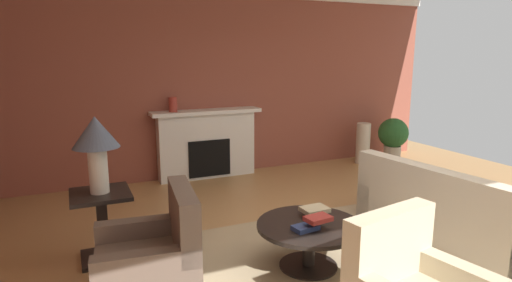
{
  "coord_description": "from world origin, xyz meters",
  "views": [
    {
      "loc": [
        -2.44,
        -3.37,
        2.03
      ],
      "look_at": [
        -0.42,
        1.18,
        1.0
      ],
      "focal_mm": 29.84,
      "sensor_mm": 36.0,
      "label": 1
    }
  ],
  "objects_px": {
    "sofa": "(452,214)",
    "side_table": "(102,221)",
    "armchair_near_window": "(152,267)",
    "vase_mantel_left": "(173,105)",
    "coffee_table": "(309,235)",
    "vase_tall_corner": "(363,143)",
    "potted_plant": "(393,136)",
    "fireplace": "(207,146)",
    "table_lamp": "(96,140)"
  },
  "relations": [
    {
      "from": "vase_tall_corner",
      "to": "potted_plant",
      "type": "bearing_deg",
      "value": -11.45
    },
    {
      "from": "fireplace",
      "to": "sofa",
      "type": "distance_m",
      "value": 3.85
    },
    {
      "from": "armchair_near_window",
      "to": "table_lamp",
      "type": "distance_m",
      "value": 1.35
    },
    {
      "from": "side_table",
      "to": "sofa",
      "type": "bearing_deg",
      "value": -17.09
    },
    {
      "from": "fireplace",
      "to": "side_table",
      "type": "distance_m",
      "value": 2.98
    },
    {
      "from": "coffee_table",
      "to": "side_table",
      "type": "distance_m",
      "value": 2.03
    },
    {
      "from": "vase_tall_corner",
      "to": "side_table",
      "type": "bearing_deg",
      "value": -156.67
    },
    {
      "from": "armchair_near_window",
      "to": "side_table",
      "type": "relative_size",
      "value": 1.36
    },
    {
      "from": "fireplace",
      "to": "sofa",
      "type": "relative_size",
      "value": 0.82
    },
    {
      "from": "coffee_table",
      "to": "vase_tall_corner",
      "type": "xyz_separation_m",
      "value": [
        2.99,
        3.04,
        0.04
      ]
    },
    {
      "from": "coffee_table",
      "to": "vase_mantel_left",
      "type": "distance_m",
      "value": 3.45
    },
    {
      "from": "table_lamp",
      "to": "sofa",
      "type": "bearing_deg",
      "value": -17.09
    },
    {
      "from": "side_table",
      "to": "vase_mantel_left",
      "type": "xyz_separation_m",
      "value": [
        1.27,
        2.31,
        0.85
      ]
    },
    {
      "from": "armchair_near_window",
      "to": "coffee_table",
      "type": "height_order",
      "value": "armchair_near_window"
    },
    {
      "from": "side_table",
      "to": "vase_tall_corner",
      "type": "relative_size",
      "value": 0.92
    },
    {
      "from": "sofa",
      "to": "side_table",
      "type": "distance_m",
      "value": 3.7
    },
    {
      "from": "sofa",
      "to": "coffee_table",
      "type": "relative_size",
      "value": 2.19
    },
    {
      "from": "side_table",
      "to": "potted_plant",
      "type": "bearing_deg",
      "value": 19.82
    },
    {
      "from": "sofa",
      "to": "vase_mantel_left",
      "type": "relative_size",
      "value": 9.42
    },
    {
      "from": "fireplace",
      "to": "potted_plant",
      "type": "bearing_deg",
      "value": -6.77
    },
    {
      "from": "vase_tall_corner",
      "to": "vase_mantel_left",
      "type": "xyz_separation_m",
      "value": [
        -3.49,
        0.25,
        0.87
      ]
    },
    {
      "from": "armchair_near_window",
      "to": "vase_mantel_left",
      "type": "xyz_separation_m",
      "value": [
        0.97,
        3.25,
        0.94
      ]
    },
    {
      "from": "side_table",
      "to": "vase_tall_corner",
      "type": "height_order",
      "value": "vase_tall_corner"
    },
    {
      "from": "sofa",
      "to": "fireplace",
      "type": "bearing_deg",
      "value": 116.47
    },
    {
      "from": "side_table",
      "to": "vase_tall_corner",
      "type": "xyz_separation_m",
      "value": [
        4.77,
        2.06,
        -0.02
      ]
    },
    {
      "from": "armchair_near_window",
      "to": "vase_tall_corner",
      "type": "distance_m",
      "value": 5.37
    },
    {
      "from": "fireplace",
      "to": "vase_tall_corner",
      "type": "distance_m",
      "value": 2.96
    },
    {
      "from": "table_lamp",
      "to": "armchair_near_window",
      "type": "bearing_deg",
      "value": -72.02
    },
    {
      "from": "armchair_near_window",
      "to": "coffee_table",
      "type": "bearing_deg",
      "value": -1.69
    },
    {
      "from": "vase_tall_corner",
      "to": "sofa",
      "type": "bearing_deg",
      "value": -111.34
    },
    {
      "from": "vase_mantel_left",
      "to": "side_table",
      "type": "bearing_deg",
      "value": -118.92
    },
    {
      "from": "sofa",
      "to": "armchair_near_window",
      "type": "height_order",
      "value": "armchair_near_window"
    },
    {
      "from": "potted_plant",
      "to": "fireplace",
      "type": "bearing_deg",
      "value": 173.23
    },
    {
      "from": "coffee_table",
      "to": "table_lamp",
      "type": "distance_m",
      "value": 2.22
    },
    {
      "from": "sofa",
      "to": "vase_mantel_left",
      "type": "distance_m",
      "value": 4.19
    },
    {
      "from": "coffee_table",
      "to": "table_lamp",
      "type": "bearing_deg",
      "value": 151.07
    },
    {
      "from": "sofa",
      "to": "side_table",
      "type": "xyz_separation_m",
      "value": [
        -3.54,
        1.09,
        0.1
      ]
    },
    {
      "from": "sofa",
      "to": "vase_mantel_left",
      "type": "height_order",
      "value": "vase_mantel_left"
    },
    {
      "from": "potted_plant",
      "to": "vase_tall_corner",
      "type": "bearing_deg",
      "value": 168.55
    },
    {
      "from": "vase_tall_corner",
      "to": "fireplace",
      "type": "bearing_deg",
      "value": 174.19
    },
    {
      "from": "fireplace",
      "to": "vase_tall_corner",
      "type": "bearing_deg",
      "value": -5.81
    },
    {
      "from": "armchair_near_window",
      "to": "fireplace",
      "type": "bearing_deg",
      "value": 65.26
    },
    {
      "from": "armchair_near_window",
      "to": "table_lamp",
      "type": "bearing_deg",
      "value": 107.98
    },
    {
      "from": "coffee_table",
      "to": "side_table",
      "type": "bearing_deg",
      "value": 151.07
    },
    {
      "from": "fireplace",
      "to": "armchair_near_window",
      "type": "distance_m",
      "value": 3.64
    },
    {
      "from": "armchair_near_window",
      "to": "vase_mantel_left",
      "type": "distance_m",
      "value": 3.52
    },
    {
      "from": "fireplace",
      "to": "potted_plant",
      "type": "relative_size",
      "value": 2.16
    },
    {
      "from": "coffee_table",
      "to": "side_table",
      "type": "xyz_separation_m",
      "value": [
        -1.78,
        0.98,
        0.06
      ]
    },
    {
      "from": "fireplace",
      "to": "coffee_table",
      "type": "distance_m",
      "value": 3.35
    },
    {
      "from": "coffee_table",
      "to": "vase_mantel_left",
      "type": "bearing_deg",
      "value": 98.74
    }
  ]
}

